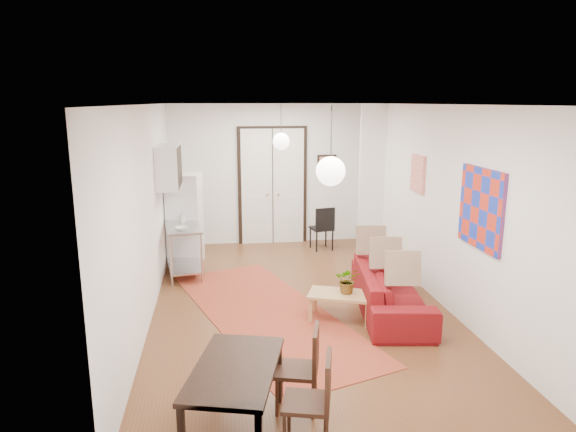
{
  "coord_description": "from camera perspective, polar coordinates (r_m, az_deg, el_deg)",
  "views": [
    {
      "loc": [
        -1.14,
        -7.05,
        2.94
      ],
      "look_at": [
        -0.1,
        0.43,
        1.25
      ],
      "focal_mm": 32.0,
      "sensor_mm": 36.0,
      "label": 1
    }
  ],
  "objects": [
    {
      "name": "floor",
      "position": [
        7.72,
        1.17,
        -9.76
      ],
      "size": [
        7.0,
        7.0,
        0.0
      ],
      "primitive_type": "plane",
      "color": "brown",
      "rests_on": "ground"
    },
    {
      "name": "ceiling",
      "position": [
        7.14,
        1.27,
        12.3
      ],
      "size": [
        4.2,
        7.0,
        0.02
      ],
      "primitive_type": "cube",
      "color": "white",
      "rests_on": "wall_back"
    },
    {
      "name": "wall_back",
      "position": [
        10.71,
        -1.76,
        4.62
      ],
      "size": [
        4.2,
        0.02,
        2.9
      ],
      "primitive_type": "cube",
      "color": "white",
      "rests_on": "floor"
    },
    {
      "name": "wall_front",
      "position": [
        4.01,
        9.28,
        -9.34
      ],
      "size": [
        4.2,
        0.02,
        2.9
      ],
      "primitive_type": "cube",
      "color": "white",
      "rests_on": "floor"
    },
    {
      "name": "wall_left",
      "position": [
        7.27,
        -15.35,
        0.33
      ],
      "size": [
        0.02,
        7.0,
        2.9
      ],
      "primitive_type": "cube",
      "color": "white",
      "rests_on": "floor"
    },
    {
      "name": "wall_right",
      "position": [
        7.9,
        16.44,
        1.23
      ],
      "size": [
        0.02,
        7.0,
        2.9
      ],
      "primitive_type": "cube",
      "color": "white",
      "rests_on": "floor"
    },
    {
      "name": "double_doors",
      "position": [
        10.71,
        -1.73,
        3.26
      ],
      "size": [
        1.44,
        0.06,
        2.5
      ],
      "primitive_type": "cube",
      "color": "white",
      "rests_on": "wall_back"
    },
    {
      "name": "stub_partition",
      "position": [
        10.16,
        9.28,
        4.02
      ],
      "size": [
        0.5,
        0.1,
        2.9
      ],
      "primitive_type": "cube",
      "color": "white",
      "rests_on": "floor"
    },
    {
      "name": "wall_cabinet",
      "position": [
        8.65,
        -13.11,
        5.38
      ],
      "size": [
        0.35,
        1.0,
        0.7
      ],
      "primitive_type": "cube",
      "color": "white",
      "rests_on": "wall_left"
    },
    {
      "name": "painting_popart",
      "position": [
        6.75,
        20.66,
        0.79
      ],
      "size": [
        0.05,
        1.0,
        1.0
      ],
      "primitive_type": "cube",
      "color": "red",
      "rests_on": "wall_right"
    },
    {
      "name": "painting_abstract",
      "position": [
        8.56,
        14.25,
        4.58
      ],
      "size": [
        0.05,
        0.5,
        0.6
      ],
      "primitive_type": "cube",
      "color": "white",
      "rests_on": "wall_right"
    },
    {
      "name": "poster_back",
      "position": [
        10.85,
        4.33,
        5.49
      ],
      "size": [
        0.4,
        0.03,
        0.5
      ],
      "primitive_type": "cube",
      "color": "red",
      "rests_on": "wall_back"
    },
    {
      "name": "print_left",
      "position": [
        9.15,
        -13.8,
        6.05
      ],
      "size": [
        0.03,
        0.44,
        0.54
      ],
      "primitive_type": "cube",
      "color": "olive",
      "rests_on": "wall_left"
    },
    {
      "name": "pendant_back",
      "position": [
        9.15,
        -0.77,
        8.3
      ],
      "size": [
        0.3,
        0.3,
        0.8
      ],
      "color": "white",
      "rests_on": "ceiling"
    },
    {
      "name": "pendant_front",
      "position": [
        5.22,
        4.76,
        4.99
      ],
      "size": [
        0.3,
        0.3,
        0.8
      ],
      "color": "white",
      "rests_on": "ceiling"
    },
    {
      "name": "kilim_rug",
      "position": [
        7.39,
        -2.33,
        -10.79
      ],
      "size": [
        2.84,
        4.48,
        0.01
      ],
      "primitive_type": "cube",
      "rotation": [
        0.0,
        0.0,
        0.33
      ],
      "color": "#A8432A",
      "rests_on": "floor"
    },
    {
      "name": "sofa",
      "position": [
        7.49,
        11.32,
        -8.13
      ],
      "size": [
        2.27,
        1.14,
        0.63
      ],
      "primitive_type": "imported",
      "rotation": [
        0.0,
        0.0,
        1.43
      ],
      "color": "maroon",
      "rests_on": "floor"
    },
    {
      "name": "coffee_table",
      "position": [
        7.14,
        5.83,
        -8.92
      ],
      "size": [
        0.96,
        0.74,
        0.38
      ],
      "rotation": [
        0.0,
        0.0,
        -0.36
      ],
      "color": "tan",
      "rests_on": "floor"
    },
    {
      "name": "potted_plant",
      "position": [
        7.08,
        6.67,
        -7.1
      ],
      "size": [
        0.41,
        0.39,
        0.37
      ],
      "primitive_type": "imported",
      "rotation": [
        0.0,
        0.0,
        -0.36
      ],
      "color": "#2D642F",
      "rests_on": "coffee_table"
    },
    {
      "name": "kitchen_counter",
      "position": [
        9.01,
        -11.55,
        -2.99
      ],
      "size": [
        0.72,
        1.2,
        0.87
      ],
      "rotation": [
        0.0,
        0.0,
        0.14
      ],
      "color": "#B3B6B8",
      "rests_on": "floor"
    },
    {
      "name": "bowl",
      "position": [
        8.63,
        -11.77,
        -1.35
      ],
      "size": [
        0.26,
        0.26,
        0.05
      ],
      "primitive_type": "imported",
      "rotation": [
        0.0,
        0.0,
        0.3
      ],
      "color": "silver",
      "rests_on": "kitchen_counter"
    },
    {
      "name": "soap_bottle",
      "position": [
        9.15,
        -11.57,
        -0.12
      ],
      "size": [
        0.1,
        0.1,
        0.18
      ],
      "primitive_type": "imported",
      "rotation": [
        0.0,
        0.0,
        0.3
      ],
      "color": "#54A9B6",
      "rests_on": "kitchen_counter"
    },
    {
      "name": "fridge",
      "position": [
        9.6,
        -11.39,
        -0.31
      ],
      "size": [
        0.66,
        0.66,
        1.67
      ],
      "primitive_type": "cube",
      "rotation": [
        0.0,
        0.0,
        -0.14
      ],
      "color": "white",
      "rests_on": "floor"
    },
    {
      "name": "dining_table",
      "position": [
        4.72,
        -5.87,
        -17.1
      ],
      "size": [
        0.99,
        1.37,
        0.68
      ],
      "rotation": [
        0.0,
        0.0,
        -0.26
      ],
      "color": "black",
      "rests_on": "floor"
    },
    {
      "name": "dining_chair_near",
      "position": [
        5.2,
        0.83,
        -15.53
      ],
      "size": [
        0.49,
        0.61,
        0.85
      ],
      "rotation": [
        0.0,
        0.0,
        -1.83
      ],
      "color": "#3B2012",
      "rests_on": "floor"
    },
    {
      "name": "dining_chair_far",
      "position": [
        4.73,
        1.91,
        -18.66
      ],
      "size": [
        0.49,
        0.61,
        0.85
      ],
      "rotation": [
        0.0,
        0.0,
        -1.83
      ],
      "color": "#3B2012",
      "rests_on": "floor"
    },
    {
      "name": "black_side_chair",
      "position": [
        10.44,
        3.66,
        -0.83
      ],
      "size": [
        0.47,
        0.48,
        0.89
      ],
      "rotation": [
        0.0,
        0.0,
        3.33
      ],
      "color": "black",
      "rests_on": "floor"
    }
  ]
}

